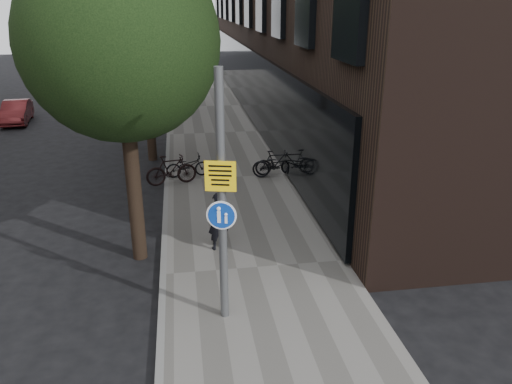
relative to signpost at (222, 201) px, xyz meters
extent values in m
plane|color=black|center=(0.71, -1.48, -2.64)|extent=(120.00, 120.00, 0.00)
cube|color=slate|center=(0.96, 8.52, -2.58)|extent=(4.50, 60.00, 0.12)
cube|color=slate|center=(-1.29, 8.52, -2.57)|extent=(0.15, 60.00, 0.13)
cylinder|color=black|center=(-1.89, 3.02, -1.04)|extent=(0.36, 0.36, 3.20)
sphere|color=black|center=(-1.89, 3.02, 2.66)|extent=(4.40, 4.40, 4.40)
sphere|color=black|center=(-1.49, 3.82, 1.66)|extent=(2.64, 2.64, 2.64)
cylinder|color=black|center=(-1.89, 11.52, -1.04)|extent=(0.36, 0.36, 3.20)
sphere|color=black|center=(-1.89, 11.52, 2.66)|extent=(5.00, 5.00, 5.00)
sphere|color=black|center=(-1.49, 12.32, 1.66)|extent=(3.00, 3.00, 3.00)
cylinder|color=black|center=(-1.89, 20.52, -1.04)|extent=(0.36, 0.36, 3.20)
sphere|color=black|center=(-1.89, 20.52, 2.66)|extent=(5.00, 5.00, 5.00)
sphere|color=black|center=(-1.49, 21.32, 1.66)|extent=(3.00, 3.00, 3.00)
cylinder|color=#595B5E|center=(0.00, 0.00, -0.02)|extent=(0.17, 0.17, 4.98)
cube|color=yellow|center=(0.00, 0.00, 0.53)|extent=(0.57, 0.17, 0.58)
cylinder|color=#0E379C|center=(0.00, 0.00, -0.25)|extent=(0.50, 0.14, 0.51)
cylinder|color=white|center=(0.00, 0.00, -0.25)|extent=(0.56, 0.16, 0.58)
imported|color=black|center=(0.13, 2.96, -1.74)|extent=(0.65, 0.51, 1.55)
imported|color=black|center=(2.71, 8.16, -2.03)|extent=(1.96, 1.08, 0.97)
imported|color=black|center=(2.71, 8.50, -2.05)|extent=(1.56, 0.44, 0.94)
imported|color=black|center=(-0.50, 8.82, -2.10)|extent=(1.62, 0.71, 0.83)
imported|color=black|center=(-1.09, 8.06, -1.99)|extent=(1.83, 0.84, 1.06)
imported|color=maroon|center=(-9.32, 19.43, -2.05)|extent=(1.64, 3.69, 1.18)
imported|color=#1C2433|center=(-7.33, 26.08, -2.11)|extent=(1.67, 3.72, 1.06)
camera|label=1|loc=(-0.69, -8.63, 3.50)|focal=35.00mm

